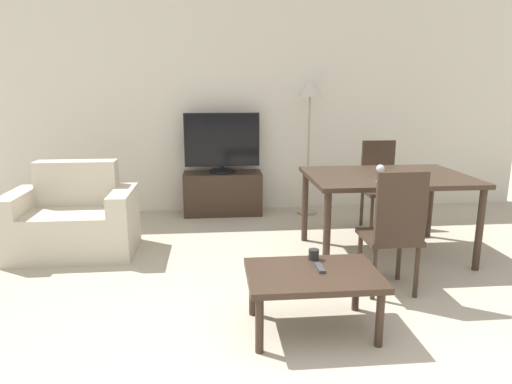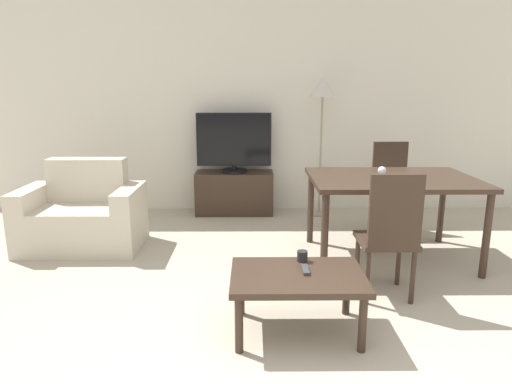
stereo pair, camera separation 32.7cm
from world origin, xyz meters
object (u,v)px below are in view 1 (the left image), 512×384
Objects in this scene: tv at (222,143)px; remote_primary at (320,268)px; floor_lamp at (310,97)px; tv_stand at (223,193)px; wine_glass_left at (380,170)px; dining_table at (387,183)px; dining_chair_near at (394,228)px; cup_white_near at (314,255)px; coffee_table at (313,280)px; armchair at (74,221)px; dining_chair_far at (380,181)px.

remote_primary is (0.55, -2.76, -0.47)m from tv.
floor_lamp is 2.90m from remote_primary.
wine_glass_left is at bearing -55.02° from tv_stand.
remote_primary is at bearing -78.66° from tv.
floor_lamp is at bearing 106.14° from dining_table.
dining_chair_near is 13.27× the size of cup_white_near.
tv_stand reaches higher than coffee_table.
armchair is at bearing 141.53° from remote_primary.
cup_white_near is (0.55, -2.59, -0.44)m from tv.
tv_stand is 2.65m from dining_chair_near.
dining_chair_far is 2.36m from remote_primary.
tv is 1.07× the size of coffee_table.
tv_stand is 2.14m from dining_table.
remote_primary is at bearing -78.67° from tv_stand.
tv_stand is 1.13× the size of coffee_table.
tv is at bearing 157.63° from dining_chair_far.
tv_stand is at bearing 117.14° from dining_chair_near.
tv is 2.11m from dining_table.
cup_white_near is (-1.15, -1.89, -0.09)m from dining_chair_far.
dining_chair_far is (1.70, -0.70, 0.26)m from tv_stand.
floor_lamp is at bearing 97.80° from wine_glass_left.
dining_chair_near is at bearing -62.86° from tv_stand.
floor_lamp is (-0.42, 1.45, 0.73)m from dining_table.
tv reaches higher than cup_white_near.
wine_glass_left is at bearing -121.64° from dining_table.
dining_table is 1.49× the size of dining_chair_far.
armchair is 2.91m from dining_table.
dining_chair_near is (-0.25, -0.82, -0.16)m from dining_table.
wine_glass_left is (-0.43, -1.11, 0.34)m from dining_chair_far.
dining_chair_far reaches higher than wine_glass_left.
tv_stand is 2.30m from wine_glass_left.
dining_table reaches higher than cup_white_near.
dining_table is 0.87m from dining_chair_near.
dining_chair_far is (0.25, 0.82, -0.16)m from dining_table.
cup_white_near is (-0.48, -2.52, -0.98)m from floor_lamp.
tv reaches higher than wine_glass_left.
tv_stand is 2.65m from cup_white_near.
tv_stand is at bearing 157.56° from dining_chair_far.
armchair is at bearing 156.27° from dining_chair_near.
wine_glass_left is at bearing 47.09° from cup_white_near.
tv reaches higher than dining_chair_far.
dining_chair_far is at bearing -22.37° from tv.
dining_table is at bearing -46.34° from tv.
wine_glass_left reaches higher than armchair.
armchair is 1.19× the size of tv_stand.
tv is (1.42, 1.19, 0.57)m from armchair.
tv is at bearing 100.15° from coffee_table.
dining_chair_far is at bearing 73.08° from dining_chair_near.
armchair is 1.17× the size of dining_chair_far.
dining_table is at bearing 73.08° from dining_chair_near.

